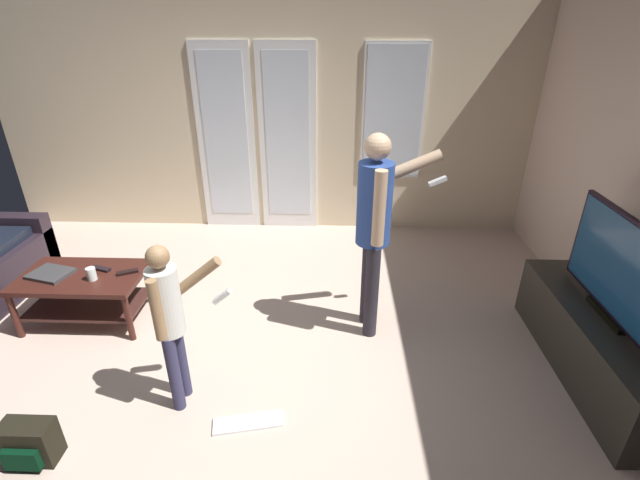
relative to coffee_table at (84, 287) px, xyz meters
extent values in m
cube|color=#C7AD9B|center=(1.28, -0.64, -0.33)|extent=(6.18, 5.43, 0.02)
cube|color=beige|center=(1.28, 2.05, 1.09)|extent=(6.18, 0.06, 2.83)
cube|color=white|center=(0.82, 2.01, 0.73)|extent=(0.66, 0.02, 2.18)
cube|color=silver|center=(0.82, 1.99, 0.78)|extent=(0.50, 0.01, 1.88)
cube|color=white|center=(1.53, 2.01, 0.73)|extent=(0.66, 0.02, 2.18)
cube|color=silver|center=(1.53, 1.99, 0.78)|extent=(0.50, 0.01, 1.88)
cube|color=white|center=(2.73, 2.01, 1.07)|extent=(0.69, 0.02, 1.48)
cube|color=silver|center=(2.73, 1.99, 1.07)|extent=(0.63, 0.01, 1.42)
cube|color=black|center=(-1.23, 0.84, -0.02)|extent=(0.90, 0.16, 0.60)
cube|color=#3B1914|center=(0.00, 0.00, 0.10)|extent=(0.99, 0.59, 0.04)
cube|color=#3B1E1B|center=(0.00, 0.00, -0.17)|extent=(0.91, 0.51, 0.02)
cylinder|color=#3B1914|center=(-0.46, -0.26, -0.12)|extent=(0.05, 0.05, 0.40)
cylinder|color=#3B1914|center=(0.46, -0.26, -0.12)|extent=(0.05, 0.05, 0.40)
cylinder|color=#3B1914|center=(-0.46, 0.26, -0.12)|extent=(0.05, 0.05, 0.40)
cylinder|color=#3B1914|center=(0.46, 0.26, -0.12)|extent=(0.05, 0.05, 0.40)
cube|color=#2C2821|center=(3.98, -0.51, -0.08)|extent=(0.49, 1.63, 0.49)
cube|color=black|center=(3.98, -0.51, 0.19)|extent=(0.08, 0.41, 0.04)
cube|color=black|center=(3.98, -0.51, 0.55)|extent=(0.04, 1.17, 0.68)
cube|color=navy|center=(3.96, -0.51, 0.55)|extent=(0.00, 1.12, 0.63)
cylinder|color=#2A272F|center=(2.39, -0.12, 0.08)|extent=(0.11, 0.11, 0.80)
cylinder|color=#2A272F|center=(2.37, 0.06, 0.08)|extent=(0.11, 0.11, 0.80)
cylinder|color=#2B4790|center=(2.38, -0.03, 0.79)|extent=(0.26, 0.26, 0.63)
sphere|color=tan|center=(2.38, -0.03, 1.22)|extent=(0.19, 0.19, 0.19)
cylinder|color=tan|center=(2.40, -0.20, 0.83)|extent=(0.09, 0.09, 0.56)
cylinder|color=tan|center=(2.62, 0.17, 1.00)|extent=(0.56, 0.15, 0.29)
cube|color=white|center=(2.88, 0.20, 0.90)|extent=(0.14, 0.05, 0.08)
cylinder|color=#302F4D|center=(1.07, -0.95, -0.03)|extent=(0.08, 0.08, 0.58)
cylinder|color=#302F4D|center=(1.07, -0.82, -0.03)|extent=(0.08, 0.08, 0.58)
cylinder|color=silver|center=(1.07, -0.88, 0.48)|extent=(0.19, 0.19, 0.45)
sphere|color=#95714C|center=(1.07, -0.88, 0.79)|extent=(0.14, 0.14, 0.14)
cylinder|color=#95714C|center=(1.07, -1.01, 0.51)|extent=(0.07, 0.07, 0.40)
cylinder|color=#95714C|center=(1.23, -0.76, 0.58)|extent=(0.35, 0.08, 0.31)
cube|color=white|center=(1.39, -0.77, 0.45)|extent=(0.13, 0.05, 0.11)
cylinder|color=#30261F|center=(-1.58, 1.10, -0.31)|extent=(0.26, 0.26, 0.02)
cube|color=black|center=(0.34, -1.36, -0.19)|extent=(0.30, 0.15, 0.27)
cube|color=black|center=(0.34, -1.46, -0.22)|extent=(0.21, 0.04, 0.14)
cube|color=white|center=(1.55, -1.07, -0.31)|extent=(0.46, 0.22, 0.02)
cube|color=silver|center=(1.55, -1.07, -0.30)|extent=(0.41, 0.18, 0.00)
cube|color=#383739|center=(-0.24, -0.02, 0.13)|extent=(0.37, 0.32, 0.03)
cylinder|color=white|center=(0.14, -0.07, 0.17)|extent=(0.07, 0.07, 0.11)
cube|color=black|center=(0.38, 0.04, 0.13)|extent=(0.17, 0.12, 0.02)
cube|color=black|center=(0.13, 0.08, 0.13)|extent=(0.18, 0.10, 0.02)
camera|label=1|loc=(2.09, -3.10, 2.01)|focal=25.07mm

